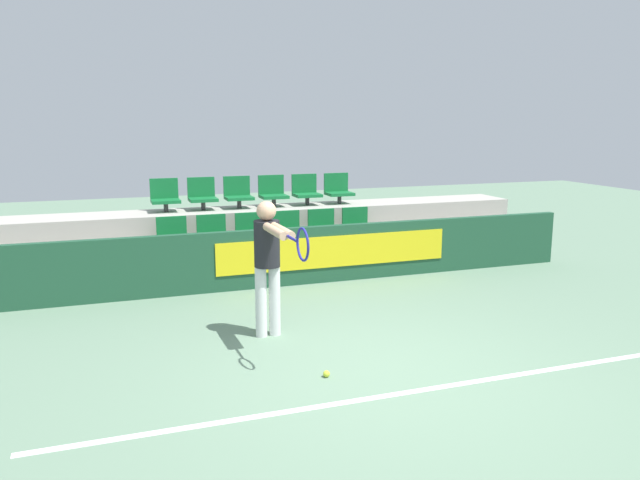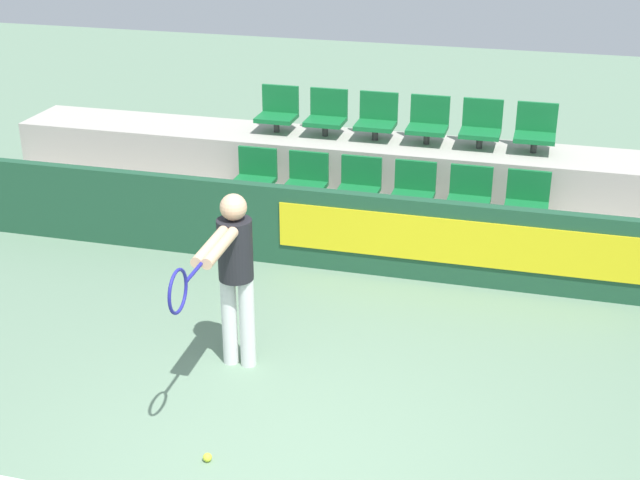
{
  "view_description": "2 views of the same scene",
  "coord_description": "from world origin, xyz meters",
  "px_view_note": "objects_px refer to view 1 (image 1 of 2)",
  "views": [
    {
      "loc": [
        -2.43,
        -5.24,
        2.44
      ],
      "look_at": [
        0.08,
        1.89,
        0.96
      ],
      "focal_mm": 35.0,
      "sensor_mm": 36.0,
      "label": 1
    },
    {
      "loc": [
        1.63,
        -4.8,
        4.06
      ],
      "look_at": [
        -0.19,
        2.0,
        0.94
      ],
      "focal_mm": 50.0,
      "sensor_mm": 36.0,
      "label": 2
    }
  ],
  "objects_px": {
    "stadium_chair_1": "(213,234)",
    "stadium_chair_5": "(357,225)",
    "stadium_chair_4": "(323,227)",
    "stadium_chair_8": "(238,194)",
    "stadium_chair_9": "(273,192)",
    "stadium_chair_11": "(338,190)",
    "stadium_chair_0": "(173,236)",
    "stadium_chair_2": "(251,232)",
    "stadium_chair_3": "(288,229)",
    "tennis_player": "(269,256)",
    "tennis_ball": "(326,374)",
    "stadium_chair_7": "(202,195)",
    "stadium_chair_10": "(306,191)",
    "stadium_chair_6": "(165,197)"
  },
  "relations": [
    {
      "from": "stadium_chair_5",
      "to": "tennis_ball",
      "type": "xyz_separation_m",
      "value": [
        -1.98,
        -3.98,
        -0.69
      ]
    },
    {
      "from": "stadium_chair_4",
      "to": "tennis_ball",
      "type": "distance_m",
      "value": 4.27
    },
    {
      "from": "stadium_chair_5",
      "to": "tennis_player",
      "type": "bearing_deg",
      "value": -128.85
    },
    {
      "from": "stadium_chair_0",
      "to": "stadium_chair_2",
      "type": "height_order",
      "value": "same"
    },
    {
      "from": "stadium_chair_2",
      "to": "stadium_chair_5",
      "type": "bearing_deg",
      "value": 0.0
    },
    {
      "from": "stadium_chair_8",
      "to": "tennis_ball",
      "type": "relative_size",
      "value": 7.86
    },
    {
      "from": "stadium_chair_7",
      "to": "tennis_ball",
      "type": "relative_size",
      "value": 7.86
    },
    {
      "from": "stadium_chair_10",
      "to": "stadium_chair_8",
      "type": "bearing_deg",
      "value": 180.0
    },
    {
      "from": "stadium_chair_3",
      "to": "stadium_chair_4",
      "type": "distance_m",
      "value": 0.59
    },
    {
      "from": "stadium_chair_4",
      "to": "stadium_chair_0",
      "type": "bearing_deg",
      "value": 180.0
    },
    {
      "from": "stadium_chair_3",
      "to": "stadium_chair_7",
      "type": "distance_m",
      "value": 1.55
    },
    {
      "from": "stadium_chair_10",
      "to": "tennis_ball",
      "type": "height_order",
      "value": "stadium_chair_10"
    },
    {
      "from": "stadium_chair_9",
      "to": "stadium_chair_11",
      "type": "height_order",
      "value": "same"
    },
    {
      "from": "stadium_chair_3",
      "to": "tennis_ball",
      "type": "relative_size",
      "value": 7.86
    },
    {
      "from": "stadium_chair_4",
      "to": "stadium_chair_8",
      "type": "distance_m",
      "value": 1.55
    },
    {
      "from": "stadium_chair_3",
      "to": "stadium_chair_5",
      "type": "bearing_deg",
      "value": 0.0
    },
    {
      "from": "stadium_chair_0",
      "to": "stadium_chair_11",
      "type": "xyz_separation_m",
      "value": [
        2.95,
        0.88,
        0.49
      ]
    },
    {
      "from": "stadium_chair_7",
      "to": "tennis_player",
      "type": "bearing_deg",
      "value": -87.5
    },
    {
      "from": "stadium_chair_0",
      "to": "stadium_chair_8",
      "type": "height_order",
      "value": "stadium_chair_8"
    },
    {
      "from": "tennis_ball",
      "to": "stadium_chair_7",
      "type": "bearing_deg",
      "value": 94.5
    },
    {
      "from": "stadium_chair_10",
      "to": "stadium_chair_6",
      "type": "bearing_deg",
      "value": 180.0
    },
    {
      "from": "stadium_chair_11",
      "to": "stadium_chair_4",
      "type": "bearing_deg",
      "value": -124.03
    },
    {
      "from": "stadium_chair_5",
      "to": "stadium_chair_8",
      "type": "relative_size",
      "value": 1.0
    },
    {
      "from": "stadium_chair_4",
      "to": "stadium_chair_5",
      "type": "relative_size",
      "value": 1.0
    },
    {
      "from": "stadium_chair_5",
      "to": "stadium_chair_11",
      "type": "distance_m",
      "value": 1.0
    },
    {
      "from": "stadium_chair_0",
      "to": "tennis_ball",
      "type": "distance_m",
      "value": 4.15
    },
    {
      "from": "stadium_chair_2",
      "to": "stadium_chair_5",
      "type": "xyz_separation_m",
      "value": [
        1.77,
        0.0,
        0.0
      ]
    },
    {
      "from": "stadium_chair_7",
      "to": "stadium_chair_8",
      "type": "bearing_deg",
      "value": 0.0
    },
    {
      "from": "stadium_chair_1",
      "to": "stadium_chair_5",
      "type": "distance_m",
      "value": 2.36
    },
    {
      "from": "stadium_chair_6",
      "to": "stadium_chair_7",
      "type": "relative_size",
      "value": 1.0
    },
    {
      "from": "stadium_chair_5",
      "to": "stadium_chair_10",
      "type": "xyz_separation_m",
      "value": [
        -0.59,
        0.88,
        0.49
      ]
    },
    {
      "from": "stadium_chair_10",
      "to": "tennis_player",
      "type": "relative_size",
      "value": 0.34
    },
    {
      "from": "stadium_chair_4",
      "to": "stadium_chair_8",
      "type": "height_order",
      "value": "stadium_chair_8"
    },
    {
      "from": "stadium_chair_8",
      "to": "stadium_chair_9",
      "type": "distance_m",
      "value": 0.59
    },
    {
      "from": "stadium_chair_9",
      "to": "tennis_player",
      "type": "height_order",
      "value": "tennis_player"
    },
    {
      "from": "stadium_chair_0",
      "to": "tennis_ball",
      "type": "relative_size",
      "value": 7.86
    },
    {
      "from": "stadium_chair_4",
      "to": "stadium_chair_8",
      "type": "bearing_deg",
      "value": 143.48
    },
    {
      "from": "stadium_chair_1",
      "to": "stadium_chair_11",
      "type": "relative_size",
      "value": 1.0
    },
    {
      "from": "stadium_chair_0",
      "to": "tennis_player",
      "type": "distance_m",
      "value": 2.85
    },
    {
      "from": "stadium_chair_3",
      "to": "stadium_chair_8",
      "type": "relative_size",
      "value": 1.0
    },
    {
      "from": "stadium_chair_7",
      "to": "tennis_ball",
      "type": "xyz_separation_m",
      "value": [
        0.38,
        -4.85,
        -1.18
      ]
    },
    {
      "from": "stadium_chair_2",
      "to": "stadium_chair_3",
      "type": "height_order",
      "value": "same"
    },
    {
      "from": "stadium_chair_1",
      "to": "stadium_chair_2",
      "type": "relative_size",
      "value": 1.0
    },
    {
      "from": "tennis_player",
      "to": "tennis_ball",
      "type": "bearing_deg",
      "value": -81.3
    },
    {
      "from": "stadium_chair_7",
      "to": "stadium_chair_4",
      "type": "bearing_deg",
      "value": -26.28
    },
    {
      "from": "stadium_chair_9",
      "to": "stadium_chair_8",
      "type": "bearing_deg",
      "value": 180.0
    },
    {
      "from": "tennis_player",
      "to": "stadium_chair_2",
      "type": "bearing_deg",
      "value": 79.47
    },
    {
      "from": "stadium_chair_5",
      "to": "stadium_chair_8",
      "type": "bearing_deg",
      "value": 153.72
    },
    {
      "from": "stadium_chair_5",
      "to": "stadium_chair_2",
      "type": "bearing_deg",
      "value": 180.0
    },
    {
      "from": "stadium_chair_1",
      "to": "stadium_chair_10",
      "type": "bearing_deg",
      "value": 26.28
    }
  ]
}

